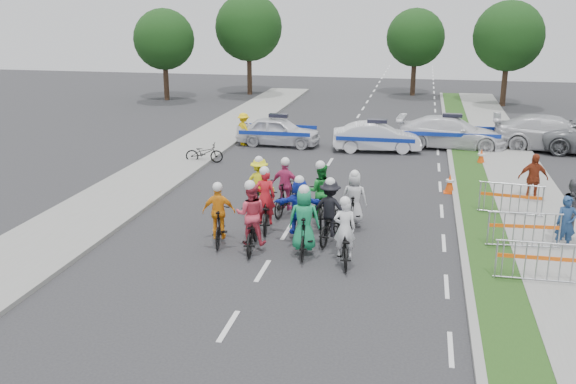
% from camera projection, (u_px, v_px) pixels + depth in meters
% --- Properties ---
extents(ground, '(90.00, 90.00, 0.00)m').
position_uv_depth(ground, '(263.00, 271.00, 16.45)').
color(ground, '#28282B').
rests_on(ground, ground).
extents(curb_right, '(0.20, 60.00, 0.12)m').
position_uv_depth(curb_right, '(459.00, 220.00, 20.12)').
color(curb_right, gray).
rests_on(curb_right, ground).
extents(grass_strip, '(1.20, 60.00, 0.11)m').
position_uv_depth(grass_strip, '(482.00, 222.00, 19.98)').
color(grass_strip, '#1F4215').
rests_on(grass_strip, ground).
extents(sidewalk_right, '(2.40, 60.00, 0.13)m').
position_uv_depth(sidewalk_right, '(543.00, 225.00, 19.63)').
color(sidewalk_right, gray).
rests_on(sidewalk_right, ground).
extents(sidewalk_left, '(3.00, 60.00, 0.13)m').
position_uv_depth(sidewalk_left, '(117.00, 198.00, 22.41)').
color(sidewalk_left, gray).
rests_on(sidewalk_left, ground).
extents(rider_0, '(0.93, 1.91, 1.86)m').
position_uv_depth(rider_0, '(344.00, 241.00, 16.79)').
color(rider_0, black).
rests_on(rider_0, ground).
extents(rider_1, '(0.89, 1.94, 2.00)m').
position_uv_depth(rider_1, '(304.00, 228.00, 17.33)').
color(rider_1, black).
rests_on(rider_1, ground).
extents(rider_2, '(0.96, 2.06, 2.02)m').
position_uv_depth(rider_2, '(251.00, 224.00, 17.69)').
color(rider_2, black).
rests_on(rider_2, ground).
extents(rider_3, '(0.98, 1.82, 1.85)m').
position_uv_depth(rider_3, '(219.00, 220.00, 18.11)').
color(rider_3, black).
rests_on(rider_3, ground).
extents(rider_4, '(1.14, 1.96, 1.92)m').
position_uv_depth(rider_4, '(330.00, 217.00, 18.32)').
color(rider_4, black).
rests_on(rider_4, ground).
extents(rider_5, '(1.57, 1.87, 1.92)m').
position_uv_depth(rider_5, '(300.00, 212.00, 18.52)').
color(rider_5, black).
rests_on(rider_5, ground).
extents(rider_6, '(1.03, 2.04, 1.98)m').
position_uv_depth(rider_6, '(265.00, 208.00, 19.34)').
color(rider_6, black).
rests_on(rider_6, ground).
extents(rider_7, '(0.79, 1.76, 1.83)m').
position_uv_depth(rider_7, '(354.00, 205.00, 19.48)').
color(rider_7, black).
rests_on(rider_7, ground).
extents(rider_8, '(0.99, 2.06, 2.02)m').
position_uv_depth(rider_8, '(320.00, 200.00, 19.85)').
color(rider_8, black).
rests_on(rider_8, ground).
extents(rider_9, '(1.02, 1.89, 1.92)m').
position_uv_depth(rider_9, '(286.00, 193.00, 20.66)').
color(rider_9, black).
rests_on(rider_9, ground).
extents(rider_10, '(1.14, 1.93, 1.88)m').
position_uv_depth(rider_10, '(260.00, 190.00, 21.03)').
color(rider_10, black).
rests_on(rider_10, ground).
extents(police_car_0, '(4.08, 1.80, 1.37)m').
position_uv_depth(police_car_0, '(279.00, 131.00, 30.81)').
color(police_car_0, white).
rests_on(police_car_0, ground).
extents(police_car_1, '(4.16, 1.92, 1.32)m').
position_uv_depth(police_car_1, '(377.00, 137.00, 29.59)').
color(police_car_1, white).
rests_on(police_car_1, ground).
extents(police_car_2, '(5.21, 2.44, 1.47)m').
position_uv_depth(police_car_2, '(451.00, 132.00, 30.25)').
color(police_car_2, white).
rests_on(police_car_2, ground).
extents(civilian_sedan, '(5.71, 2.79, 1.60)m').
position_uv_depth(civilian_sedan, '(554.00, 134.00, 29.66)').
color(civilian_sedan, silver).
rests_on(civilian_sedan, ground).
extents(spectator_0, '(0.60, 0.42, 1.55)m').
position_uv_depth(spectator_0, '(566.00, 224.00, 17.63)').
color(spectator_0, navy).
rests_on(spectator_0, ground).
extents(spectator_1, '(1.18, 1.15, 1.92)m').
position_uv_depth(spectator_1, '(574.00, 212.00, 18.05)').
color(spectator_1, '#57575C').
rests_on(spectator_1, ground).
extents(spectator_2, '(1.05, 0.54, 1.72)m').
position_uv_depth(spectator_2, '(533.00, 178.00, 21.85)').
color(spectator_2, maroon).
rests_on(spectator_2, ground).
extents(marshal_hiviz, '(1.16, 1.08, 1.57)m').
position_uv_depth(marshal_hiviz, '(244.00, 129.00, 30.77)').
color(marshal_hiviz, yellow).
rests_on(marshal_hiviz, ground).
extents(barrier_0, '(2.00, 0.51, 1.12)m').
position_uv_depth(barrier_0, '(537.00, 264.00, 15.47)').
color(barrier_0, '#A5A8AD').
rests_on(barrier_0, ground).
extents(barrier_1, '(2.04, 0.67, 1.12)m').
position_uv_depth(barrier_1, '(524.00, 232.00, 17.63)').
color(barrier_1, '#A5A8AD').
rests_on(barrier_1, ground).
extents(barrier_2, '(2.05, 0.73, 1.12)m').
position_uv_depth(barrier_2, '(511.00, 201.00, 20.42)').
color(barrier_2, '#A5A8AD').
rests_on(barrier_2, ground).
extents(cone_0, '(0.40, 0.40, 0.70)m').
position_uv_depth(cone_0, '(450.00, 184.00, 23.14)').
color(cone_0, '#F24C0C').
rests_on(cone_0, ground).
extents(cone_1, '(0.40, 0.40, 0.70)m').
position_uv_depth(cone_1, '(481.00, 157.00, 27.12)').
color(cone_1, '#F24C0C').
rests_on(cone_1, ground).
extents(parked_bike, '(1.68, 0.80, 0.85)m').
position_uv_depth(parked_bike, '(204.00, 153.00, 27.54)').
color(parked_bike, black).
rests_on(parked_bike, ground).
extents(tree_0, '(4.20, 4.20, 6.30)m').
position_uv_depth(tree_0, '(164.00, 39.00, 44.31)').
color(tree_0, '#382619').
rests_on(tree_0, ground).
extents(tree_1, '(4.55, 4.55, 6.82)m').
position_uv_depth(tree_1, '(509.00, 36.00, 41.55)').
color(tree_1, '#382619').
rests_on(tree_1, ground).
extents(tree_3, '(4.90, 4.90, 7.35)m').
position_uv_depth(tree_3, '(249.00, 27.00, 46.88)').
color(tree_3, '#382619').
rests_on(tree_3, ground).
extents(tree_4, '(4.20, 4.20, 6.30)m').
position_uv_depth(tree_4, '(415.00, 38.00, 46.58)').
color(tree_4, '#382619').
rests_on(tree_4, ground).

